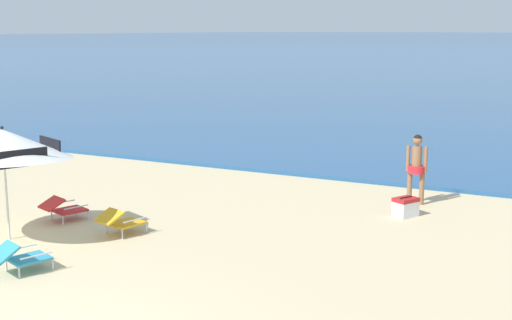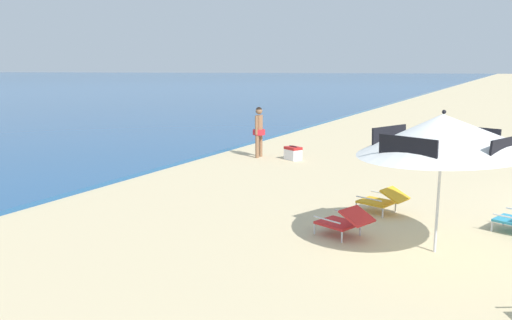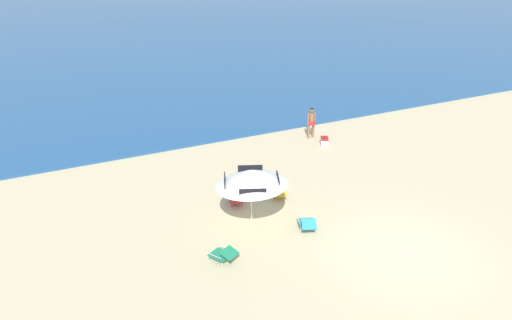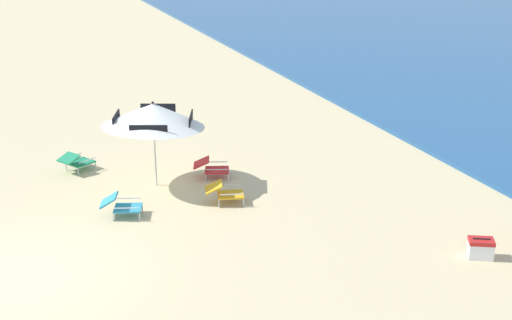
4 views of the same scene
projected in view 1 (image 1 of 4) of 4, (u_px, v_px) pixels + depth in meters
beach_umbrella_striped_main at (3, 145)px, 12.49m from camera, size 3.47×3.48×2.17m
lounge_chair_under_umbrella at (20, 256)px, 11.03m from camera, size 0.81×1.02×0.52m
lounge_chair_facing_sea at (64, 208)px, 14.01m from camera, size 0.80×1.01×0.52m
lounge_chair_spare_folded at (121, 221)px, 13.06m from camera, size 0.76×0.99×0.51m
person_standing_near_shore at (417, 164)px, 15.26m from camera, size 0.47×0.39×1.58m
cooler_box at (406, 207)px, 14.36m from camera, size 0.54×0.60×0.43m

